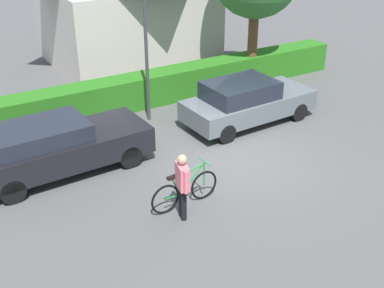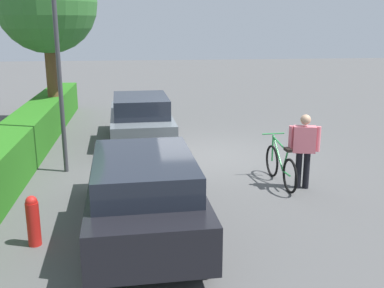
% 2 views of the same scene
% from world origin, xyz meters
% --- Properties ---
extents(ground_plane, '(60.00, 60.00, 0.00)m').
position_xyz_m(ground_plane, '(0.00, 0.00, 0.00)').
color(ground_plane, '#515151').
extents(hedge_row, '(14.39, 0.90, 1.03)m').
position_xyz_m(hedge_row, '(0.00, 4.58, 0.51)').
color(hedge_row, '#276D1A').
rests_on(hedge_row, ground).
extents(parked_car_near, '(4.44, 1.87, 1.40)m').
position_xyz_m(parked_car_near, '(-4.19, 1.68, 0.74)').
color(parked_car_near, black).
rests_on(parked_car_near, ground).
extents(parked_car_far, '(4.14, 1.82, 1.38)m').
position_xyz_m(parked_car_far, '(1.58, 1.68, 0.71)').
color(parked_car_far, slate).
rests_on(parked_car_far, ground).
extents(bicycle, '(1.75, 0.50, 0.99)m').
position_xyz_m(bicycle, '(-2.23, -1.22, 0.39)').
color(bicycle, black).
rests_on(bicycle, ground).
extents(person_rider, '(0.30, 0.63, 1.56)m').
position_xyz_m(person_rider, '(-2.51, -1.60, 0.90)').
color(person_rider, black).
rests_on(person_rider, ground).
extents(street_lamp, '(0.28, 0.28, 4.56)m').
position_xyz_m(street_lamp, '(-0.84, 3.43, 2.92)').
color(street_lamp, '#38383D').
rests_on(street_lamp, ground).
extents(tree_kerbside, '(3.07, 3.07, 5.45)m').
position_xyz_m(tree_kerbside, '(3.80, 4.43, 3.88)').
color(tree_kerbside, brown).
rests_on(tree_kerbside, ground).
extents(fire_hydrant, '(0.20, 0.20, 0.81)m').
position_xyz_m(fire_hydrant, '(-4.47, 3.38, 0.41)').
color(fire_hydrant, red).
rests_on(fire_hydrant, ground).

